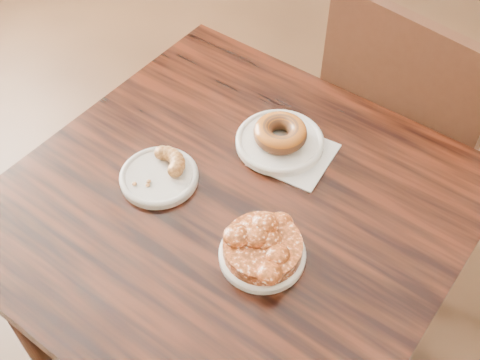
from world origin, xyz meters
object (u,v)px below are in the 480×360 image
Objects in this scene: cafe_table at (234,303)px; glazed_donut at (280,133)px; chair_far at (420,128)px; cruller_fragment at (158,170)px; apple_fritter at (263,245)px.

cafe_table is 7.51× the size of glazed_donut.
chair_far is at bearing 81.01° from cafe_table.
cafe_table is at bearing 14.82° from cruller_fragment.
chair_far is 0.84m from apple_fritter.
apple_fritter is 0.26m from cruller_fragment.
glazed_donut is 0.27m from apple_fritter.
apple_fritter reaches higher than glazed_donut.
chair_far reaches higher than cafe_table.
cafe_table is 0.43m from apple_fritter.
cruller_fragment is (-0.15, -0.04, 0.40)m from cafe_table.
cafe_table is 0.44m from glazed_donut.
cafe_table is at bearing -85.54° from glazed_donut.
apple_fritter is (0.11, -0.06, 0.41)m from cafe_table.
glazed_donut is (-0.01, 0.17, 0.41)m from cafe_table.
apple_fritter is at bearing 97.34° from chair_far.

